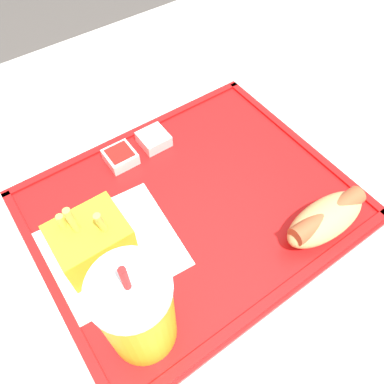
% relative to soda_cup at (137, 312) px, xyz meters
% --- Properties ---
extents(ground_plane, '(8.00, 8.00, 0.00)m').
position_rel_soda_cup_xyz_m(ground_plane, '(-0.17, -0.11, -0.84)').
color(ground_plane, '#4C4742').
extents(dining_table, '(1.46, 1.01, 0.76)m').
position_rel_soda_cup_xyz_m(dining_table, '(-0.17, -0.11, -0.46)').
color(dining_table, beige).
rests_on(dining_table, ground_plane).
extents(food_tray, '(0.44, 0.35, 0.01)m').
position_rel_soda_cup_xyz_m(food_tray, '(-0.15, -0.11, -0.08)').
color(food_tray, red).
rests_on(food_tray, dining_table).
extents(paper_napkin, '(0.19, 0.17, 0.00)m').
position_rel_soda_cup_xyz_m(paper_napkin, '(-0.01, -0.12, -0.07)').
color(paper_napkin, white).
rests_on(paper_napkin, food_tray).
extents(soda_cup, '(0.08, 0.08, 0.17)m').
position_rel_soda_cup_xyz_m(soda_cup, '(0.00, 0.00, 0.00)').
color(soda_cup, gold).
rests_on(soda_cup, food_tray).
extents(hot_dog_far, '(0.13, 0.05, 0.05)m').
position_rel_soda_cup_xyz_m(hot_dog_far, '(-0.27, 0.02, -0.04)').
color(hot_dog_far, tan).
rests_on(hot_dog_far, food_tray).
extents(fries_carton, '(0.09, 0.07, 0.11)m').
position_rel_soda_cup_xyz_m(fries_carton, '(-0.00, -0.12, -0.04)').
color(fries_carton, gold).
rests_on(fries_carton, food_tray).
extents(sauce_cup_mayo, '(0.04, 0.04, 0.02)m').
position_rel_soda_cup_xyz_m(sauce_cup_mayo, '(-0.17, -0.25, -0.06)').
color(sauce_cup_mayo, silver).
rests_on(sauce_cup_mayo, food_tray).
extents(sauce_cup_ketchup, '(0.04, 0.04, 0.02)m').
position_rel_soda_cup_xyz_m(sauce_cup_ketchup, '(-0.10, -0.24, -0.06)').
color(sauce_cup_ketchup, silver).
rests_on(sauce_cup_ketchup, food_tray).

